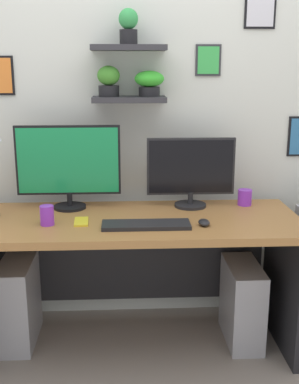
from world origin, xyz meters
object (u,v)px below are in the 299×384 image
(keyboard, at_px, (146,225))
(pen_cup, at_px, (47,215))
(computer_tower_right, at_px, (242,303))
(computer_tower_left, at_px, (19,302))
(desk, at_px, (131,251))
(monitor_right, at_px, (191,171))
(computer_mouse, at_px, (204,222))
(monitor_left, at_px, (68,164))
(coffee_mug, at_px, (245,197))
(cell_phone, at_px, (81,222))

(keyboard, relative_size, pen_cup, 4.40)
(pen_cup, bearing_deg, computer_tower_right, 6.44)
(pen_cup, distance_m, computer_tower_left, 0.62)
(desk, height_order, computer_tower_left, desk)
(monitor_right, height_order, pen_cup, monitor_right)
(desk, xyz_separation_m, pen_cup, (-0.42, -0.14, 0.25))
(computer_mouse, relative_size, computer_tower_right, 0.20)
(monitor_left, height_order, pen_cup, monitor_left)
(keyboard, distance_m, computer_tower_right, 0.79)
(monitor_left, height_order, coffee_mug, monitor_left)
(monitor_right, xyz_separation_m, pen_cup, (-0.76, -0.30, -0.16))
(cell_phone, relative_size, computer_tower_right, 0.31)
(cell_phone, bearing_deg, keyboard, -17.37)
(computer_tower_left, bearing_deg, keyboard, -17.53)
(monitor_right, relative_size, computer_tower_left, 1.03)
(keyboard, relative_size, computer_tower_left, 0.92)
(desk, xyz_separation_m, computer_mouse, (0.37, -0.19, 0.22))
(coffee_mug, xyz_separation_m, pen_cup, (-1.08, -0.31, 0.01))
(keyboard, xyz_separation_m, pen_cup, (-0.50, 0.06, 0.04))
(desk, distance_m, monitor_right, 0.56)
(monitor_left, distance_m, computer_tower_left, 0.83)
(desk, relative_size, cell_phone, 12.79)
(computer_mouse, distance_m, coffee_mug, 0.46)
(keyboard, bearing_deg, monitor_right, 53.16)
(pen_cup, bearing_deg, monitor_left, 74.80)
(pen_cup, bearing_deg, computer_tower_left, 141.78)
(monitor_right, height_order, keyboard, monitor_right)
(cell_phone, distance_m, pen_cup, 0.18)
(pen_cup, bearing_deg, desk, 18.45)
(keyboard, distance_m, coffee_mug, 0.69)
(computer_tower_left, xyz_separation_m, computer_tower_right, (1.26, -0.05, -0.01))
(desk, xyz_separation_m, monitor_left, (-0.34, 0.16, 0.45))
(monitor_right, bearing_deg, desk, -154.85)
(computer_mouse, relative_size, computer_tower_left, 0.19)
(monitor_left, distance_m, computer_mouse, 0.82)
(keyboard, distance_m, pen_cup, 0.50)
(monitor_right, xyz_separation_m, computer_tower_left, (-0.98, -0.13, -0.72))
(monitor_right, relative_size, computer_mouse, 5.49)
(desk, bearing_deg, cell_phone, -156.00)
(monitor_left, xyz_separation_m, keyboard, (0.41, -0.36, -0.24))
(monitor_right, relative_size, cell_phone, 3.53)
(monitor_right, xyz_separation_m, coffee_mug, (0.32, 0.01, -0.16))
(computer_mouse, height_order, coffee_mug, coffee_mug)
(monitor_right, bearing_deg, pen_cup, -158.48)
(keyboard, xyz_separation_m, cell_phone, (-0.33, 0.08, -0.01))
(monitor_left, height_order, cell_phone, monitor_left)
(monitor_left, relative_size, computer_mouse, 6.40)
(monitor_left, xyz_separation_m, monitor_right, (0.68, -0.00, -0.04))
(keyboard, xyz_separation_m, coffee_mug, (0.58, 0.36, 0.04))
(coffee_mug, relative_size, pen_cup, 0.90)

